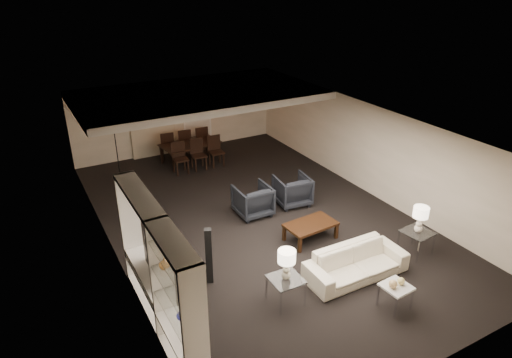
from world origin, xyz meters
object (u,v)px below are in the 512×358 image
Objects in this scene: pendant_light at (208,109)px; side_table_right at (416,242)px; floor_lamp at (116,148)px; marble_table at (395,297)px; sofa at (356,263)px; armchair_left at (253,200)px; dining_table at (191,153)px; chair_fl at (167,145)px; table_lamp_left at (286,265)px; chair_fm at (184,142)px; chair_nm at (199,155)px; chair_nl at (180,158)px; chair_nr at (216,151)px; vase_amber at (164,264)px; television at (149,260)px; chair_fr at (200,139)px; floor_speaker at (209,256)px; vase_blue at (181,315)px; table_lamp_right at (420,220)px; armchair_right at (292,190)px; coffee_table at (310,231)px; side_table_left at (286,291)px.

side_table_right is (2.03, -6.57, -1.64)m from pendant_light.
marble_table is at bearing -70.69° from floor_lamp.
armchair_left is at bearing 101.19° from sofa.
floor_lamp is at bearing 109.31° from marble_table.
dining_table is at bearing -3.26° from floor_lamp.
chair_fl is at bearing 100.06° from sofa.
table_lamp_left reaches higher than chair_fm.
chair_nm is (-0.00, -0.65, 0.16)m from dining_table.
chair_nl is 1.20m from chair_nr.
vase_amber is at bearing 45.51° from armchair_left.
television is at bearing 70.98° from chair_fm.
television is 7.90m from chair_fr.
chair_fr is (0.25, 1.39, -1.44)m from pendant_light.
floor_speaker is at bearing 44.97° from armchair_left.
vase_blue is 0.16× the size of chair_fl.
television is at bearing -124.72° from dining_table.
pendant_light is at bearing -93.69° from armchair_left.
chair_fr is (-1.79, 7.96, -0.37)m from table_lamp_right.
chair_fm is at bearing 106.69° from side_table_right.
vase_blue reaches higher than chair_nr.
armchair_right is 0.50× the size of floor_lamp.
dining_table is at bearing 115.53° from pendant_light.
side_table_right is at bearing -79.29° from dining_table.
coffee_table is at bearing -86.42° from chair_nr.
coffee_table is at bearing 94.11° from chair_fr.
chair_nm and chair_fm have the same top height.
chair_fl is at bearing -61.05° from armchair_right.
pendant_light reaches higher than chair_fm.
sofa is 7.34m from dining_table.
table_lamp_left is (-3.40, 0.00, 0.58)m from side_table_right.
table_lamp_right reaches higher than chair_nr.
table_lamp_left is at bearing -105.27° from dining_table.
chair_fr is (2.60, 6.67, -0.13)m from floor_speaker.
pendant_light is 0.54× the size of chair_fr.
floor_speaker is at bearing -87.18° from floor_lamp.
chair_fm is at bearing 82.64° from dining_table.
pendant_light is 0.29× the size of floor_lamp.
marble_table is (1.70, -1.10, -0.61)m from table_lamp_left.
vase_blue is 0.16× the size of chair_nl.
side_table_left is 0.61× the size of chair_nl.
armchair_left is at bearing 49.59° from vase_blue.
pendant_light is at bearing -67.16° from armchair_right.
table_lamp_left reaches higher than coffee_table.
armchair_right is (0.60, 3.30, 0.09)m from sofa.
chair_nr is (0.60, -0.65, 0.16)m from dining_table.
chair_fl is (-0.60, 1.30, 0.00)m from chair_nm.
chair_fl reaches higher than marble_table.
vase_amber is 0.10× the size of floor_lamp.
coffee_table is 2.34m from side_table_left.
marble_table is 7.79m from chair_nm.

